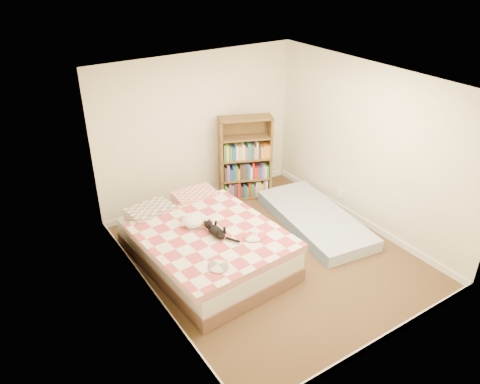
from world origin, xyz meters
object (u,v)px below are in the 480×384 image
bookshelf (244,168)px  floor_mattress (315,219)px  white_dog (194,221)px  black_cat (215,231)px  bed (204,244)px

bookshelf → floor_mattress: (0.41, -1.38, -0.45)m
bookshelf → white_dog: 1.96m
black_cat → white_dog: 0.37m
bookshelf → floor_mattress: 1.51m
bookshelf → white_dog: bookshelf is taller
black_cat → white_dog: bearing=108.2°
bed → white_dog: 0.38m
floor_mattress → white_dog: (-2.00, 0.23, 0.53)m
bed → white_dog: (-0.09, 0.11, 0.35)m
bed → bookshelf: bearing=35.9°
floor_mattress → white_dog: white_dog is taller
black_cat → floor_mattress: bearing=0.8°
bookshelf → black_cat: bearing=-111.6°
floor_mattress → black_cat: size_ratio=3.53×
bookshelf → white_dog: bearing=-121.5°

